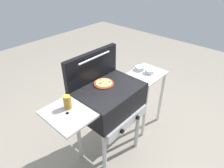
% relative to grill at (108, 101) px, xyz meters
% --- Properties ---
extents(ground_plane, '(8.00, 8.00, 0.00)m').
position_rel_grill_xyz_m(ground_plane, '(0.01, 0.00, -0.76)').
color(ground_plane, gray).
extents(grill, '(0.96, 0.53, 0.90)m').
position_rel_grill_xyz_m(grill, '(0.00, 0.00, 0.00)').
color(grill, black).
rests_on(grill, ground_plane).
extents(grill_lid_open, '(0.63, 0.09, 0.30)m').
position_rel_grill_xyz_m(grill_lid_open, '(0.01, 0.22, 0.30)').
color(grill_lid_open, black).
rests_on(grill_lid_open, grill).
extents(pizza_cheese, '(0.19, 0.19, 0.03)m').
position_rel_grill_xyz_m(pizza_cheese, '(0.03, 0.09, 0.15)').
color(pizza_cheese, '#C64723').
rests_on(pizza_cheese, grill).
extents(sauce_jar, '(0.06, 0.06, 0.12)m').
position_rel_grill_xyz_m(sauce_jar, '(-0.42, 0.06, 0.20)').
color(sauce_jar, '#B77A1E').
rests_on(sauce_jar, grill).
extents(prep_table, '(0.44, 0.36, 0.78)m').
position_rel_grill_xyz_m(prep_table, '(0.67, 0.00, -0.20)').
color(prep_table, beige).
rests_on(prep_table, ground_plane).
extents(topping_bowl_near, '(0.11, 0.11, 0.04)m').
position_rel_grill_xyz_m(topping_bowl_near, '(0.71, -0.02, 0.04)').
color(topping_bowl_near, silver).
rests_on(topping_bowl_near, prep_table).
extents(topping_bowl_far, '(0.12, 0.12, 0.04)m').
position_rel_grill_xyz_m(topping_bowl_far, '(0.70, 0.11, 0.04)').
color(topping_bowl_far, silver).
rests_on(topping_bowl_far, prep_table).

